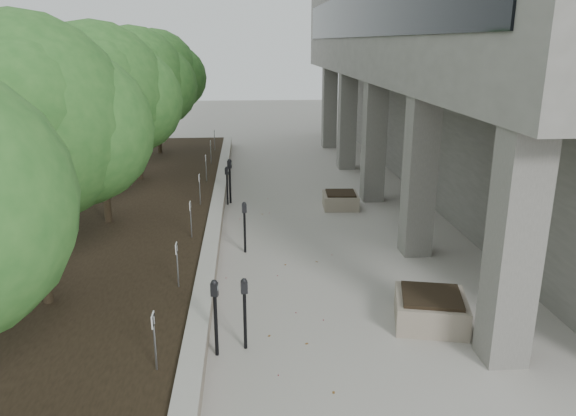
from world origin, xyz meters
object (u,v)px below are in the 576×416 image
parking_meter_4 (230,181)px  planter_back (340,200)px  parking_meter_3 (245,227)px  planter_front (431,309)px  crabapple_tree_5 (156,92)px  parking_meter_1 (245,314)px  crabapple_tree_2 (30,165)px  crabapple_tree_3 (99,125)px  parking_meter_2 (216,318)px  crabapple_tree_4 (135,104)px  parking_meter_5 (227,186)px

parking_meter_4 → planter_back: (3.62, -0.80, -0.50)m
parking_meter_3 → planter_front: (3.57, -4.05, -0.37)m
parking_meter_3 → planter_back: bearing=42.5°
crabapple_tree_5 → planter_front: crabapple_tree_5 is taller
parking_meter_1 → crabapple_tree_2: bearing=153.0°
crabapple_tree_3 → planter_front: crabapple_tree_3 is taller
parking_meter_4 → crabapple_tree_2: bearing=-95.9°
parking_meter_1 → parking_meter_2: size_ratio=0.95×
parking_meter_3 → planter_front: parking_meter_3 is taller
parking_meter_4 → parking_meter_3: bearing=-67.1°
crabapple_tree_4 → parking_meter_3: crabapple_tree_4 is taller
parking_meter_1 → parking_meter_2: parking_meter_2 is taller
parking_meter_1 → parking_meter_3: size_ratio=1.00×
crabapple_tree_4 → planter_back: size_ratio=4.86×
crabapple_tree_2 → parking_meter_3: bearing=41.3°
crabapple_tree_3 → crabapple_tree_4: bearing=90.0°
crabapple_tree_2 → planter_front: (7.39, -0.70, -2.81)m
crabapple_tree_3 → planter_back: (6.97, 2.15, -2.86)m
parking_meter_2 → parking_meter_3: size_ratio=1.05×
crabapple_tree_2 → parking_meter_2: bearing=-24.5°
crabapple_tree_5 → parking_meter_2: 17.01m
parking_meter_2 → planter_front: 4.17m
parking_meter_3 → planter_front: bearing=-56.5°
crabapple_tree_3 → parking_meter_5: (3.25, 2.78, -2.46)m
crabapple_tree_5 → crabapple_tree_4: bearing=-90.0°
crabapple_tree_2 → parking_meter_2: crabapple_tree_2 is taller
crabapple_tree_3 → crabapple_tree_5: same height
parking_meter_1 → crabapple_tree_5: bearing=95.3°
parking_meter_5 → parking_meter_4: bearing=83.5°
parking_meter_3 → planter_back: 4.94m
planter_back → parking_meter_4: bearing=167.5°
parking_meter_1 → parking_meter_5: (-0.57, 9.10, -0.02)m
crabapple_tree_3 → planter_front: bearing=-37.6°
parking_meter_1 → planter_back: 9.05m
planter_front → parking_meter_5: bearing=116.0°
parking_meter_2 → planter_front: parking_meter_2 is taller
planter_back → crabapple_tree_3: bearing=-162.9°
crabapple_tree_3 → parking_meter_3: crabapple_tree_3 is taller
crabapple_tree_5 → parking_meter_1: 16.94m
crabapple_tree_4 → parking_meter_5: bearing=-34.4°
parking_meter_1 → parking_meter_3: bearing=82.0°
parking_meter_1 → parking_meter_3: 4.68m
planter_front → parking_meter_4: bearing=115.1°
crabapple_tree_2 → crabapple_tree_4: bearing=90.0°
parking_meter_1 → planter_back: parking_meter_1 is taller
crabapple_tree_2 → parking_meter_2: 4.37m
parking_meter_4 → crabapple_tree_5: bearing=132.3°
crabapple_tree_5 → planter_back: (6.97, -7.85, -2.86)m
parking_meter_2 → crabapple_tree_4: bearing=118.5°
parking_meter_2 → planter_back: bearing=79.6°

